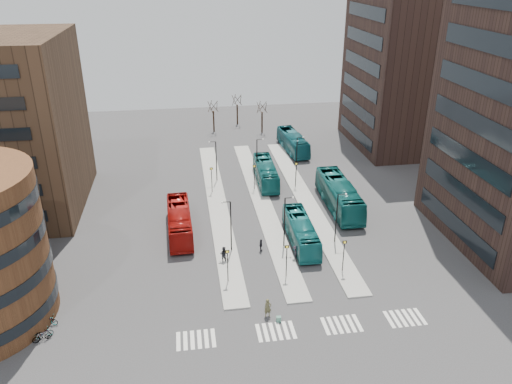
{
  "coord_description": "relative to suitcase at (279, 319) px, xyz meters",
  "views": [
    {
      "loc": [
        -8.0,
        -30.03,
        29.48
      ],
      "look_at": [
        0.08,
        22.52,
        5.0
      ],
      "focal_mm": 35.0,
      "sensor_mm": 36.0,
      "label": 1
    }
  ],
  "objects": [
    {
      "name": "tower_far",
      "position": [
        32.48,
        44.75,
        14.73
      ],
      "size": [
        20.12,
        20.0,
        30.0
      ],
      "color": "#30201A",
      "rests_on": "ground"
    },
    {
      "name": "island_right",
      "position": [
        8.51,
        24.75,
        -0.19
      ],
      "size": [
        2.5,
        45.0,
        0.15
      ],
      "primitive_type": "cube",
      "color": "gray",
      "rests_on": "ground"
    },
    {
      "name": "commuter_a",
      "position": [
        -3.95,
        10.71,
        0.64
      ],
      "size": [
        1.08,
        0.98,
        1.81
      ],
      "primitive_type": "imported",
      "rotation": [
        0.0,
        0.0,
        2.73
      ],
      "color": "black",
      "rests_on": "ground"
    },
    {
      "name": "commuter_c",
      "position": [
        3.79,
        10.05,
        0.54
      ],
      "size": [
        0.7,
        1.1,
        1.62
      ],
      "primitive_type": "imported",
      "rotation": [
        0.0,
        0.0,
        4.61
      ],
      "color": "black",
      "rests_on": "ground"
    },
    {
      "name": "crosswalk_stripes",
      "position": [
        2.26,
        -1.25,
        -0.26
      ],
      "size": [
        22.35,
        2.4,
        0.01
      ],
      "color": "silver",
      "rests_on": "ground"
    },
    {
      "name": "teal_bus_a",
      "position": [
        5.2,
        13.37,
        1.19
      ],
      "size": [
        2.65,
        10.52,
        2.92
      ],
      "primitive_type": "imported",
      "rotation": [
        0.0,
        0.0,
        -0.02
      ],
      "color": "#146668",
      "rests_on": "ground"
    },
    {
      "name": "suitcase",
      "position": [
        0.0,
        0.0,
        0.0
      ],
      "size": [
        0.45,
        0.37,
        0.53
      ],
      "primitive_type": "cube",
      "rotation": [
        0.0,
        0.0,
        -0.08
      ],
      "color": "navy",
      "rests_on": "ground"
    },
    {
      "name": "bicycle_near",
      "position": [
        -20.49,
        1.05,
        0.16
      ],
      "size": [
        1.72,
        1.09,
        0.85
      ],
      "primitive_type": "imported",
      "rotation": [
        0.0,
        0.0,
        1.92
      ],
      "color": "gray",
      "rests_on": "ground"
    },
    {
      "name": "teal_bus_b",
      "position": [
        4.19,
        31.26,
        1.26
      ],
      "size": [
        2.93,
        11.04,
        3.05
      ],
      "primitive_type": "imported",
      "rotation": [
        0.0,
        0.0,
        -0.03
      ],
      "color": "#125B5C",
      "rests_on": "ground"
    },
    {
      "name": "lamp_posts",
      "position": [
        3.14,
        22.75,
        3.31
      ],
      "size": [
        14.04,
        20.24,
        6.12
      ],
      "color": "black",
      "rests_on": "ground"
    },
    {
      "name": "commuter_b",
      "position": [
        0.38,
        12.24,
        0.48
      ],
      "size": [
        0.42,
        0.9,
        1.49
      ],
      "primitive_type": "imported",
      "rotation": [
        0.0,
        0.0,
        1.5
      ],
      "color": "black",
      "rests_on": "ground"
    },
    {
      "name": "island_left",
      "position": [
        -3.49,
        24.75,
        -0.19
      ],
      "size": [
        2.5,
        45.0,
        0.15
      ],
      "primitive_type": "cube",
      "color": "gray",
      "rests_on": "ground"
    },
    {
      "name": "bicycle_far",
      "position": [
        -20.49,
        2.77,
        0.24
      ],
      "size": [
        2.02,
        1.16,
        1.0
      ],
      "primitive_type": "imported",
      "rotation": [
        0.0,
        0.0,
        1.3
      ],
      "color": "gray",
      "rests_on": "ground"
    },
    {
      "name": "ground",
      "position": [
        0.51,
        -5.25,
        -0.27
      ],
      "size": [
        160.0,
        160.0,
        0.0
      ],
      "primitive_type": "plane",
      "color": "#303033",
      "rests_on": "ground"
    },
    {
      "name": "teal_bus_d",
      "position": [
        11.06,
        43.84,
        1.32
      ],
      "size": [
        3.54,
        11.55,
        3.17
      ],
      "primitive_type": "imported",
      "rotation": [
        0.0,
        0.0,
        0.08
      ],
      "color": "#135660",
      "rests_on": "ground"
    },
    {
      "name": "bicycle_mid",
      "position": [
        -20.49,
        0.6,
        0.22
      ],
      "size": [
        1.66,
        1.09,
        0.97
      ],
      "primitive_type": "imported",
      "rotation": [
        0.0,
        0.0,
        2.0
      ],
      "color": "gray",
      "rests_on": "ground"
    },
    {
      "name": "island_mid",
      "position": [
        2.51,
        24.75,
        -0.19
      ],
      "size": [
        2.5,
        45.0,
        0.15
      ],
      "primitive_type": "cube",
      "color": "gray",
      "rests_on": "ground"
    },
    {
      "name": "sign_poles",
      "position": [
        2.11,
        17.75,
        2.14
      ],
      "size": [
        12.45,
        22.12,
        3.65
      ],
      "color": "black",
      "rests_on": "ground"
    },
    {
      "name": "red_bus",
      "position": [
        -8.54,
        17.85,
        1.3
      ],
      "size": [
        2.96,
        11.35,
        3.14
      ],
      "primitive_type": "imported",
      "rotation": [
        0.0,
        0.0,
        0.03
      ],
      "color": "#9C0F0C",
      "rests_on": "ground"
    },
    {
      "name": "teal_bus_c",
      "position": [
        12.26,
        21.55,
        1.58
      ],
      "size": [
        3.33,
        13.32,
        3.69
      ],
      "primitive_type": "imported",
      "rotation": [
        0.0,
        0.0,
        -0.02
      ],
      "color": "#125A59",
      "rests_on": "ground"
    },
    {
      "name": "traveller",
      "position": [
        -0.84,
        0.9,
        0.66
      ],
      "size": [
        0.73,
        0.54,
        1.85
      ],
      "primitive_type": "imported",
      "rotation": [
        0.0,
        0.0,
        0.15
      ],
      "color": "brown",
      "rests_on": "ground"
    },
    {
      "name": "bare_trees",
      "position": [
        3.17,
        57.42,
        2.46
      ],
      "size": [
        10.97,
        8.14,
        5.9
      ],
      "color": "black",
      "rests_on": "ground"
    }
  ]
}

